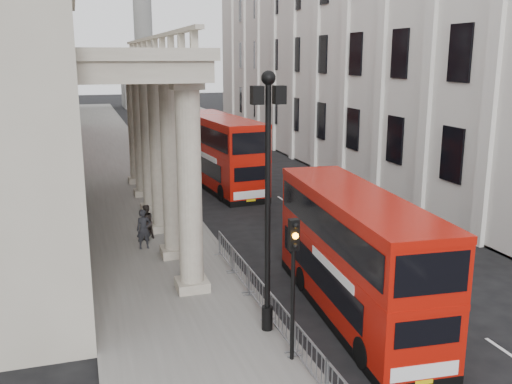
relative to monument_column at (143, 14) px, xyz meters
The scene contains 17 objects.
sidewalk_west 64.64m from the monument_column, 98.26° to the right, with size 6.00×140.00×0.12m, color slate.
sidewalk_east 64.45m from the monument_column, 83.10° to the right, with size 3.00×140.00×0.12m, color slate.
kerb 64.29m from the monument_column, 95.57° to the right, with size 0.20×140.00×0.14m, color slate.
brick_building 47.26m from the monument_column, 110.56° to the right, with size 9.00×32.00×22.00m, color maroon.
west_building_far 21.26m from the monument_column, 143.97° to the right, with size 9.00×30.00×20.00m, color gray.
east_building 60.93m from the monument_column, 80.54° to the right, with size 8.00×55.00×25.00m, color silver.
monument_column is the anchor object (origin of this frame).
lamp_post_south 88.94m from the monument_column, 94.29° to the right, with size 1.05×0.44×8.32m.
lamp_post_mid 73.14m from the monument_column, 95.24° to the right, with size 1.05×0.44×8.32m.
lamp_post_north 57.46m from the monument_column, 96.72° to the right, with size 1.05×0.44×8.32m.
traffic_light 91.17m from the monument_column, 94.13° to the right, with size 0.28×0.33×4.30m.
crowd_barriers 91.29m from the monument_column, 94.05° to the right, with size 0.50×18.75×1.10m.
bus_near 88.66m from the monument_column, 92.14° to the right, with size 3.20×10.19×4.33m.
bus_far 68.00m from the monument_column, 92.46° to the right, with size 3.73×11.50×4.88m.
pedestrian_a 80.56m from the monument_column, 96.88° to the right, with size 0.68×0.44×1.86m, color black.
pedestrian_b 79.22m from the monument_column, 96.82° to the right, with size 0.84×0.65×1.73m, color black.
pedestrian_c 74.95m from the monument_column, 95.97° to the right, with size 0.78×0.51×1.60m, color black.
Camera 1 is at (-6.08, -12.25, 8.83)m, focal length 40.00 mm.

